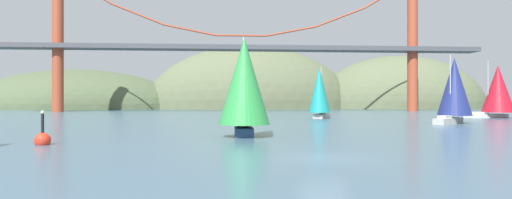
{
  "coord_description": "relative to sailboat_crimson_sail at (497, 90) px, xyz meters",
  "views": [
    {
      "loc": [
        -5.49,
        -23.57,
        3.15
      ],
      "look_at": [
        0.0,
        44.71,
        3.17
      ],
      "focal_mm": 31.29,
      "sensor_mm": 36.0,
      "label": 1
    }
  ],
  "objects": [
    {
      "name": "headland_center",
      "position": [
        -37.34,
        85.1,
        -4.86
      ],
      "size": [
        73.58,
        44.0,
        44.6
      ],
      "primitive_type": "ellipsoid",
      "color": "#5B6647",
      "rests_on": "ground_plane"
    },
    {
      "name": "headland_left",
      "position": [
        -97.34,
        85.1,
        -4.86
      ],
      "size": [
        73.91,
        44.0,
        27.09
      ],
      "primitive_type": "ellipsoid",
      "color": "#4C5B3D",
      "rests_on": "ground_plane"
    },
    {
      "name": "suspension_bridge",
      "position": [
        -42.34,
        45.1,
        12.6
      ],
      "size": [
        130.47,
        6.0,
        36.27
      ],
      "color": "#A34228",
      "rests_on": "ground_plane"
    },
    {
      "name": "sailboat_crimson_sail",
      "position": [
        0.0,
        0.0,
        0.0
      ],
      "size": [
        9.27,
        6.16,
        9.95
      ],
      "color": "#B7B2A8",
      "rests_on": "ground_plane"
    },
    {
      "name": "sailboat_teal_sail",
      "position": [
        -31.18,
        0.35,
        -0.38
      ],
      "size": [
        5.37,
        7.18,
        8.74
      ],
      "color": "#B7B2A8",
      "rests_on": "ground_plane"
    },
    {
      "name": "ground_plane",
      "position": [
        -42.34,
        -49.9,
        -4.86
      ],
      "size": [
        360.0,
        360.0,
        0.0
      ],
      "primitive_type": "plane",
      "color": "#426075"
    },
    {
      "name": "channel_buoy",
      "position": [
        -60.18,
        -41.34,
        -4.49
      ],
      "size": [
        1.1,
        1.1,
        2.64
      ],
      "color": "red",
      "rests_on": "ground_plane"
    },
    {
      "name": "sailboat_green_sail",
      "position": [
        -45.81,
        -35.91,
        -0.36
      ],
      "size": [
        4.4,
        7.12,
        8.61
      ],
      "color": "navy",
      "rests_on": "ground_plane"
    },
    {
      "name": "sailboat_navy_sail",
      "position": [
        -16.89,
        -16.73,
        -0.2
      ],
      "size": [
        7.35,
        6.72,
        9.07
      ],
      "color": "#B7B2A8",
      "rests_on": "ground_plane"
    },
    {
      "name": "headland_right",
      "position": [
        17.66,
        85.1,
        -4.86
      ],
      "size": [
        62.77,
        44.0,
        38.45
      ],
      "primitive_type": "ellipsoid",
      "color": "#5B6647",
      "rests_on": "ground_plane"
    }
  ]
}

